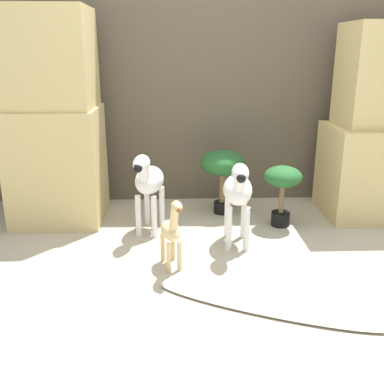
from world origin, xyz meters
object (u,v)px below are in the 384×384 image
(giraffe_figurine, at_px, (172,230))
(potted_palm_front, at_px, (223,166))
(zebra_left, at_px, (148,181))
(potted_palm_back, at_px, (283,183))
(zebra_right, at_px, (238,191))
(surfboard, at_px, (266,304))

(giraffe_figurine, xyz_separation_m, potted_palm_front, (0.41, 0.97, 0.14))
(zebra_left, xyz_separation_m, potted_palm_front, (0.58, 0.39, 0.00))
(potted_palm_front, bearing_deg, giraffe_figurine, -112.90)
(giraffe_figurine, distance_m, potted_palm_front, 1.06)
(zebra_left, height_order, potted_palm_back, zebra_left)
(zebra_right, bearing_deg, potted_palm_back, 42.61)
(giraffe_figurine, height_order, potted_palm_back, giraffe_figurine)
(giraffe_figurine, bearing_deg, surfboard, -42.80)
(potted_palm_back, distance_m, surfboard, 1.23)
(zebra_left, height_order, giraffe_figurine, zebra_left)
(surfboard, bearing_deg, zebra_left, 122.89)
(giraffe_figurine, bearing_deg, potted_palm_front, 67.10)
(potted_palm_back, xyz_separation_m, surfboard, (-0.33, -1.14, -0.33))
(potted_palm_back, bearing_deg, zebra_left, -174.33)
(zebra_right, relative_size, zebra_left, 1.00)
(zebra_right, xyz_separation_m, zebra_left, (-0.62, 0.26, 0.00))
(giraffe_figurine, bearing_deg, zebra_left, 106.54)
(giraffe_figurine, xyz_separation_m, surfboard, (0.50, -0.46, -0.24))
(giraffe_figurine, bearing_deg, zebra_right, 35.52)
(zebra_left, relative_size, potted_palm_back, 1.32)
(zebra_right, relative_size, surfboard, 0.50)
(potted_palm_front, distance_m, potted_palm_back, 0.52)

